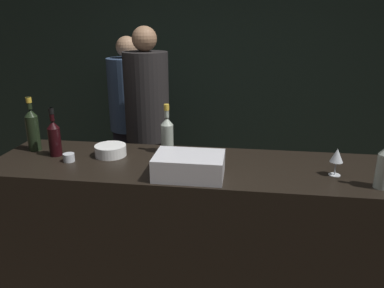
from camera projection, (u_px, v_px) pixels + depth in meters
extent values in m
cube|color=black|center=(218.00, 64.00, 4.12)|extent=(6.40, 0.06, 2.80)
cube|color=black|center=(191.00, 237.00, 2.47)|extent=(2.51, 0.67, 1.03)
cube|color=silver|center=(189.00, 166.00, 2.11)|extent=(0.39, 0.27, 0.13)
cylinder|color=black|center=(191.00, 163.00, 2.05)|extent=(0.30, 0.10, 0.06)
cylinder|color=#143319|center=(187.00, 157.00, 2.14)|extent=(0.29, 0.09, 0.06)
cylinder|color=white|center=(111.00, 150.00, 2.44)|extent=(0.20, 0.20, 0.07)
cylinder|color=gray|center=(110.00, 146.00, 2.43)|extent=(0.17, 0.17, 0.01)
cylinder|color=silver|center=(334.00, 175.00, 2.14)|extent=(0.07, 0.07, 0.00)
cylinder|color=silver|center=(335.00, 168.00, 2.13)|extent=(0.01, 0.01, 0.08)
cone|color=silver|center=(337.00, 155.00, 2.10)|extent=(0.07, 0.07, 0.08)
cylinder|color=silver|center=(69.00, 157.00, 2.34)|extent=(0.07, 0.07, 0.05)
sphere|color=#EFB256|center=(69.00, 157.00, 2.34)|extent=(0.03, 0.03, 0.03)
cylinder|color=black|center=(55.00, 142.00, 2.42)|extent=(0.08, 0.08, 0.19)
cone|color=black|center=(53.00, 125.00, 2.39)|extent=(0.08, 0.08, 0.05)
cylinder|color=black|center=(52.00, 114.00, 2.36)|extent=(0.03, 0.03, 0.08)
cylinder|color=black|center=(51.00, 111.00, 2.36)|extent=(0.03, 0.03, 0.04)
cylinder|color=#9EA899|center=(383.00, 171.00, 1.95)|extent=(0.08, 0.08, 0.19)
cylinder|color=#9EA899|center=(167.00, 139.00, 2.48)|extent=(0.08, 0.08, 0.19)
cone|color=#9EA899|center=(167.00, 121.00, 2.44)|extent=(0.08, 0.08, 0.05)
cylinder|color=#9EA899|center=(167.00, 111.00, 2.42)|extent=(0.03, 0.03, 0.09)
cylinder|color=gold|center=(166.00, 107.00, 2.41)|extent=(0.03, 0.03, 0.04)
cylinder|color=black|center=(33.00, 133.00, 2.52)|extent=(0.08, 0.08, 0.24)
cone|color=black|center=(30.00, 113.00, 2.47)|extent=(0.08, 0.08, 0.05)
cylinder|color=black|center=(29.00, 103.00, 2.45)|extent=(0.03, 0.03, 0.08)
cylinder|color=gold|center=(29.00, 100.00, 2.44)|extent=(0.04, 0.04, 0.04)
cube|color=black|center=(150.00, 181.00, 3.53)|extent=(0.29, 0.21, 0.85)
cylinder|color=black|center=(147.00, 97.00, 3.27)|extent=(0.39, 0.39, 0.77)
sphere|color=#997051|center=(144.00, 39.00, 3.11)|extent=(0.21, 0.21, 0.21)
cube|color=black|center=(133.00, 164.00, 4.03)|extent=(0.31, 0.23, 0.79)
cylinder|color=#334766|center=(129.00, 94.00, 3.79)|extent=(0.42, 0.42, 0.72)
sphere|color=tan|center=(127.00, 47.00, 3.64)|extent=(0.21, 0.21, 0.21)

